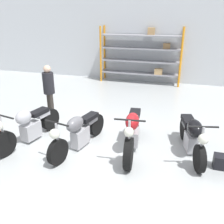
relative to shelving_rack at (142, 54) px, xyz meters
name	(u,v)px	position (x,y,z in m)	size (l,w,h in m)	color
ground_plane	(107,145)	(0.22, -5.82, -1.24)	(30.00, 30.00, 0.00)	#B2B7B7
back_wall	(149,40)	(0.22, 0.36, 0.56)	(30.00, 0.08, 3.60)	silver
shelving_rack	(142,54)	(0.00, 0.00, 0.00)	(3.51, 0.63, 2.39)	orange
motorcycle_silver	(28,126)	(-1.66, -6.17, -0.83)	(0.79, 2.09, 0.97)	black
motorcycle_grey	(78,132)	(-0.37, -6.13, -0.82)	(0.72, 2.05, 0.94)	black
motorcycle_red	(132,131)	(0.83, -5.86, -0.77)	(0.61, 2.13, 1.06)	black
motorcycle_black	(192,135)	(2.13, -5.65, -0.79)	(0.71, 1.89, 0.97)	black
person_browsing	(49,88)	(-1.89, -4.70, -0.31)	(0.45, 0.45, 1.59)	#38332D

